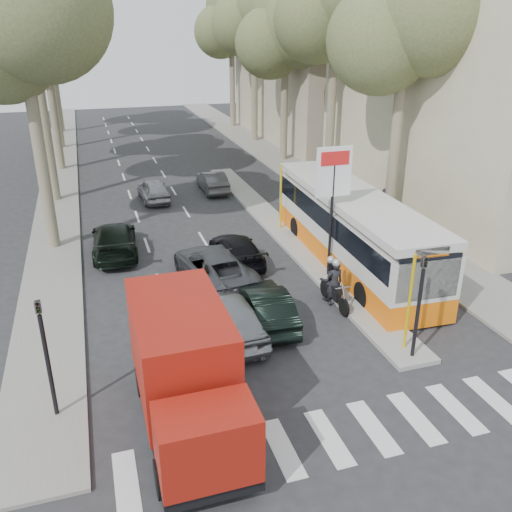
{
  "coord_description": "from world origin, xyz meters",
  "views": [
    {
      "loc": [
        -5.96,
        -14.06,
        9.96
      ],
      "look_at": [
        -0.12,
        4.54,
        1.6
      ],
      "focal_mm": 38.0,
      "sensor_mm": 36.0,
      "label": 1
    }
  ],
  "objects_px": {
    "silver_hatchback": "(228,315)",
    "city_bus": "(351,227)",
    "dark_hatchback": "(266,306)",
    "red_truck": "(185,369)",
    "motorcycle": "(332,282)"
  },
  "relations": [
    {
      "from": "red_truck",
      "to": "city_bus",
      "type": "distance_m",
      "value": 12.33
    },
    {
      "from": "dark_hatchback",
      "to": "silver_hatchback",
      "type": "bearing_deg",
      "value": 17.27
    },
    {
      "from": "motorcycle",
      "to": "dark_hatchback",
      "type": "bearing_deg",
      "value": -168.41
    },
    {
      "from": "red_truck",
      "to": "motorcycle",
      "type": "xyz_separation_m",
      "value": [
        6.59,
        5.12,
        -0.83
      ]
    },
    {
      "from": "silver_hatchback",
      "to": "motorcycle",
      "type": "bearing_deg",
      "value": -169.61
    },
    {
      "from": "silver_hatchback",
      "to": "dark_hatchback",
      "type": "relative_size",
      "value": 1.1
    },
    {
      "from": "dark_hatchback",
      "to": "city_bus",
      "type": "height_order",
      "value": "city_bus"
    },
    {
      "from": "silver_hatchback",
      "to": "city_bus",
      "type": "height_order",
      "value": "city_bus"
    },
    {
      "from": "red_truck",
      "to": "city_bus",
      "type": "relative_size",
      "value": 0.49
    },
    {
      "from": "dark_hatchback",
      "to": "red_truck",
      "type": "relative_size",
      "value": 0.67
    },
    {
      "from": "silver_hatchback",
      "to": "dark_hatchback",
      "type": "height_order",
      "value": "silver_hatchback"
    },
    {
      "from": "dark_hatchback",
      "to": "red_truck",
      "type": "xyz_separation_m",
      "value": [
        -3.7,
        -4.45,
        1.04
      ]
    },
    {
      "from": "red_truck",
      "to": "motorcycle",
      "type": "distance_m",
      "value": 8.39
    },
    {
      "from": "city_bus",
      "to": "motorcycle",
      "type": "bearing_deg",
      "value": -123.96
    },
    {
      "from": "silver_hatchback",
      "to": "motorcycle",
      "type": "xyz_separation_m",
      "value": [
        4.39,
        1.06,
        0.12
      ]
    }
  ]
}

